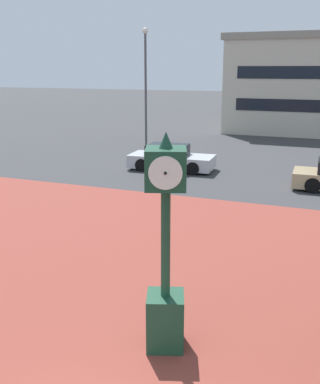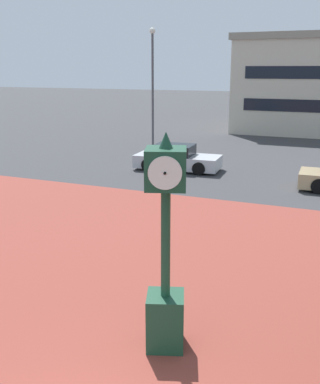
{
  "view_description": "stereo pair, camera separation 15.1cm",
  "coord_description": "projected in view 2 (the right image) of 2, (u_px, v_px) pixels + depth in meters",
  "views": [
    {
      "loc": [
        2.58,
        -3.59,
        4.99
      ],
      "look_at": [
        -0.13,
        3.32,
        2.97
      ],
      "focal_mm": 42.49,
      "sensor_mm": 36.0,
      "label": 1
    },
    {
      "loc": [
        2.72,
        -3.53,
        4.99
      ],
      "look_at": [
        -0.13,
        3.32,
        2.97
      ],
      "focal_mm": 42.49,
      "sensor_mm": 36.0,
      "label": 2
    }
  ],
  "objects": [
    {
      "name": "street_clock",
      "position": [
        166.0,
        258.0,
        8.02
      ],
      "size": [
        0.87,
        0.88,
        4.0
      ],
      "rotation": [
        0.0,
        0.0,
        0.34
      ],
      "color": "#19422D",
      "rests_on": "ground"
    },
    {
      "name": "street_lamp_post",
      "position": [
        153.0,
        78.0,
        27.48
      ],
      "size": [
        0.36,
        0.36,
        7.32
      ],
      "color": "#4C4C51",
      "rests_on": "ground"
    },
    {
      "name": "plaza_brick_paving",
      "position": [
        189.0,
        313.0,
        9.57
      ],
      "size": [
        44.0,
        17.21,
        0.01
      ],
      "primitive_type": "cube",
      "color": "brown",
      "rests_on": "ground"
    },
    {
      "name": "car_street_mid",
      "position": [
        177.0,
        159.0,
        23.03
      ],
      "size": [
        4.36,
        2.05,
        1.28
      ],
      "rotation": [
        0.0,
        0.0,
        4.77
      ],
      "color": "#B7BABF",
      "rests_on": "ground"
    }
  ]
}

